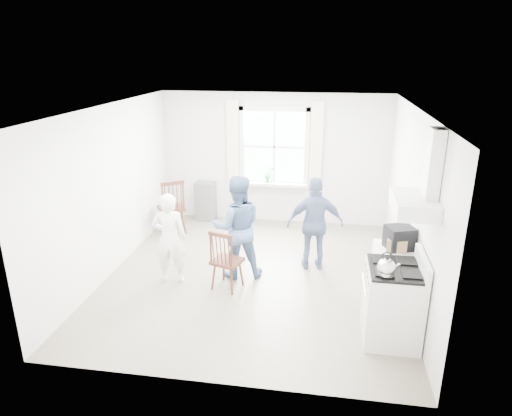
{
  "coord_description": "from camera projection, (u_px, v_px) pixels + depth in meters",
  "views": [
    {
      "loc": [
        1.04,
        -6.36,
        3.36
      ],
      "look_at": [
        -0.0,
        0.2,
        1.05
      ],
      "focal_mm": 32.0,
      "sensor_mm": 36.0,
      "label": 1
    }
  ],
  "objects": [
    {
      "name": "kettle",
      "position": [
        386.0,
        268.0,
        5.11
      ],
      "size": [
        0.21,
        0.21,
        0.29
      ],
      "color": "silver",
      "rests_on": "gas_stove"
    },
    {
      "name": "windsor_chair_b",
      "position": [
        223.0,
        255.0,
        6.55
      ],
      "size": [
        0.5,
        0.49,
        0.94
      ],
      "color": "#442116",
      "rests_on": "ground"
    },
    {
      "name": "person_left",
      "position": [
        170.0,
        238.0,
        6.78
      ],
      "size": [
        0.58,
        0.58,
        1.41
      ],
      "primitive_type": "imported",
      "rotation": [
        0.0,
        0.0,
        3.28
      ],
      "color": "white",
      "rests_on": "ground"
    },
    {
      "name": "room_shell",
      "position": [
        254.0,
        197.0,
        6.76
      ],
      "size": [
        4.62,
        5.12,
        2.64
      ],
      "color": "gray",
      "rests_on": "ground"
    },
    {
      "name": "person_mid",
      "position": [
        237.0,
        227.0,
        6.94
      ],
      "size": [
        0.97,
        0.97,
        1.62
      ],
      "primitive_type": "imported",
      "rotation": [
        0.0,
        0.0,
        3.41
      ],
      "color": "slate",
      "rests_on": "ground"
    },
    {
      "name": "range_hood",
      "position": [
        420.0,
        191.0,
        5.0
      ],
      "size": [
        0.45,
        0.76,
        0.94
      ],
      "color": "silver",
      "rests_on": "room_shell"
    },
    {
      "name": "cardboard_box",
      "position": [
        397.0,
        245.0,
        5.87
      ],
      "size": [
        0.28,
        0.22,
        0.16
      ],
      "primitive_type": "cube",
      "rotation": [
        0.0,
        0.0,
        -0.17
      ],
      "color": "olive",
      "rests_on": "low_cabinet"
    },
    {
      "name": "window_assembly",
      "position": [
        274.0,
        152.0,
        8.99
      ],
      "size": [
        1.88,
        0.24,
        1.7
      ],
      "color": "white",
      "rests_on": "room_shell"
    },
    {
      "name": "stereo_stack",
      "position": [
        400.0,
        238.0,
        5.93
      ],
      "size": [
        0.42,
        0.4,
        0.3
      ],
      "color": "black",
      "rests_on": "low_cabinet"
    },
    {
      "name": "low_cabinet",
      "position": [
        391.0,
        278.0,
        6.14
      ],
      "size": [
        0.5,
        0.55,
        0.9
      ],
      "primitive_type": "cube",
      "color": "silver",
      "rests_on": "ground"
    },
    {
      "name": "person_right",
      "position": [
        315.0,
        224.0,
        7.2
      ],
      "size": [
        1.02,
        1.02,
        1.52
      ],
      "primitive_type": "imported",
      "rotation": [
        0.0,
        0.0,
        3.29
      ],
      "color": "navy",
      "rests_on": "ground"
    },
    {
      "name": "potted_plant",
      "position": [
        269.0,
        174.0,
        9.07
      ],
      "size": [
        0.25,
        0.25,
        0.34
      ],
      "primitive_type": "imported",
      "rotation": [
        0.0,
        0.0,
        0.41
      ],
      "color": "#347635",
      "rests_on": "window_assembly"
    },
    {
      "name": "shelf_unit",
      "position": [
        206.0,
        201.0,
        9.44
      ],
      "size": [
        0.4,
        0.3,
        0.8
      ],
      "primitive_type": "cube",
      "color": "slate",
      "rests_on": "ground"
    },
    {
      "name": "windsor_chair_a",
      "position": [
        172.0,
        202.0,
        8.56
      ],
      "size": [
        0.63,
        0.62,
        1.09
      ],
      "color": "#442116",
      "rests_on": "ground"
    },
    {
      "name": "gas_stove",
      "position": [
        393.0,
        303.0,
        5.49
      ],
      "size": [
        0.68,
        0.76,
        1.12
      ],
      "color": "silver",
      "rests_on": "ground"
    }
  ]
}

